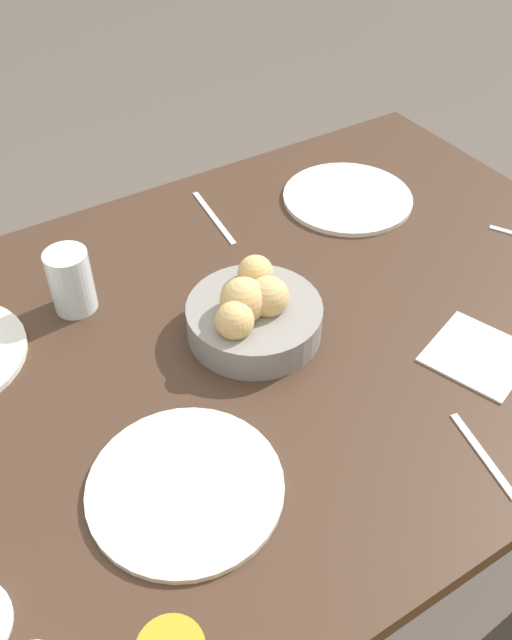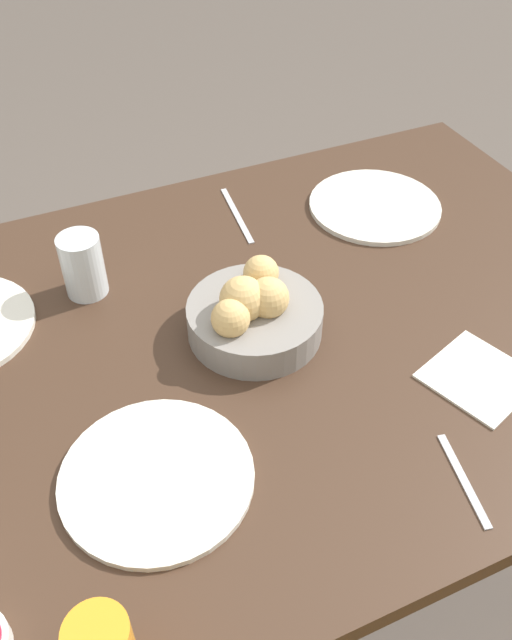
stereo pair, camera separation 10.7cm
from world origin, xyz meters
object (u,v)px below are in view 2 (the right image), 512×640
(water_tumbler, at_px, (83,265))
(spoon_coffee, at_px, (463,480))
(plate_near_left, at_px, (375,206))
(bread_basket, at_px, (254,314))
(plate_far_center, at_px, (157,477))
(knife_silver, at_px, (237,215))
(napkin, at_px, (479,377))

(water_tumbler, relative_size, spoon_coffee, 0.76)
(plate_near_left, bearing_deg, bread_basket, 32.29)
(plate_near_left, height_order, plate_far_center, same)
(bread_basket, relative_size, knife_silver, 1.10)
(bread_basket, xyz_separation_m, plate_near_left, (-0.37, -0.23, -0.04))
(plate_far_center, height_order, spoon_coffee, plate_far_center)
(plate_far_center, xyz_separation_m, water_tumbler, (-0.01, -0.41, 0.05))
(bread_basket, distance_m, plate_far_center, 0.31)
(bread_basket, distance_m, water_tumbler, 0.31)
(plate_far_center, bearing_deg, knife_silver, -122.67)
(knife_silver, distance_m, napkin, 0.57)
(spoon_coffee, bearing_deg, plate_far_center, -24.26)
(spoon_coffee, bearing_deg, knife_silver, -87.16)
(bread_basket, distance_m, napkin, 0.35)
(water_tumbler, xyz_separation_m, spoon_coffee, (-0.36, 0.58, -0.05))
(water_tumbler, bearing_deg, bread_basket, 135.84)
(napkin, bearing_deg, plate_far_center, -3.03)
(bread_basket, height_order, plate_far_center, bread_basket)
(plate_far_center, bearing_deg, plate_near_left, -144.05)
(spoon_coffee, bearing_deg, bread_basket, -69.35)
(bread_basket, relative_size, spoon_coffee, 1.48)
(plate_near_left, bearing_deg, knife_silver, -18.43)
(knife_silver, height_order, napkin, napkin)
(water_tumbler, xyz_separation_m, knife_silver, (-0.32, -0.11, -0.05))
(knife_silver, distance_m, spoon_coffee, 0.69)
(water_tumbler, bearing_deg, napkin, 138.00)
(plate_near_left, xyz_separation_m, water_tumbler, (0.59, 0.02, 0.05))
(plate_far_center, relative_size, napkin, 1.43)
(plate_near_left, relative_size, water_tumbler, 2.36)
(spoon_coffee, xyz_separation_m, napkin, (-0.13, -0.14, 0.00))
(knife_silver, relative_size, spoon_coffee, 1.34)
(plate_near_left, relative_size, knife_silver, 1.34)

